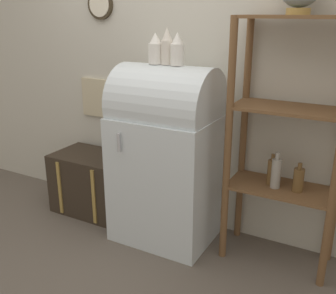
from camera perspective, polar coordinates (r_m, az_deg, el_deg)
The scene contains 8 objects.
ground_plane at distance 3.10m, azimuth -2.45°, elevation -14.47°, with size 12.00×12.00×0.00m, color #60564C.
wall_back at distance 3.11m, azimuth 2.71°, elevation 12.38°, with size 7.00×0.09×2.70m.
refrigerator at distance 2.97m, azimuth -0.20°, elevation -0.88°, with size 0.74×0.64×1.36m.
suitcase_trunk at distance 3.58m, azimuth -10.78°, elevation -5.13°, with size 0.68×0.45×0.53m.
shelf_unit at distance 2.70m, azimuth 16.85°, elevation 1.92°, with size 0.74×0.38×1.69m.
vase_left at distance 2.85m, azimuth -1.84°, elevation 13.97°, with size 0.10×0.10×0.22m.
vase_center at distance 2.81m, azimuth -0.16°, elevation 14.27°, with size 0.08×0.08×0.25m.
vase_right at distance 2.76m, azimuth 1.35°, elevation 13.88°, with size 0.09×0.09×0.22m.
Camera 1 is at (1.35, -2.20, 1.71)m, focal length 42.00 mm.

